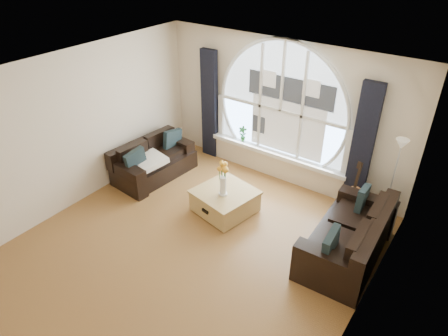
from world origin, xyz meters
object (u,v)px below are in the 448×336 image
at_px(vase_flowers, 223,175).
at_px(potted_plant, 243,134).
at_px(sofa_left, 154,158).
at_px(coffee_chest, 225,200).
at_px(sofa_right, 348,235).
at_px(floor_lamp, 391,184).
at_px(guitar, 356,186).

distance_m(vase_flowers, potted_plant, 1.75).
bearing_deg(sofa_left, coffee_chest, 0.21).
height_order(sofa_left, potted_plant, potted_plant).
height_order(sofa_right, vase_flowers, vase_flowers).
relative_size(sofa_left, sofa_right, 0.87).
height_order(floor_lamp, guitar, floor_lamp).
bearing_deg(vase_flowers, sofa_left, 172.71).
xyz_separation_m(sofa_left, floor_lamp, (4.19, 1.12, 0.40)).
height_order(coffee_chest, potted_plant, potted_plant).
height_order(sofa_right, potted_plant, potted_plant).
xyz_separation_m(sofa_left, guitar, (3.65, 1.15, 0.13)).
height_order(coffee_chest, floor_lamp, floor_lamp).
xyz_separation_m(sofa_left, coffee_chest, (1.82, -0.14, -0.17)).
bearing_deg(sofa_left, sofa_right, 4.93).
bearing_deg(sofa_left, guitar, 22.21).
xyz_separation_m(coffee_chest, potted_plant, (-0.64, 1.52, 0.49)).
relative_size(sofa_left, floor_lamp, 1.01).
relative_size(sofa_left, coffee_chest, 1.74).
bearing_deg(coffee_chest, floor_lamp, 39.13).
bearing_deg(sofa_left, vase_flowers, -2.62).
height_order(floor_lamp, potted_plant, floor_lamp).
bearing_deg(potted_plant, sofa_right, -26.13).
distance_m(sofa_right, vase_flowers, 2.16).
bearing_deg(sofa_right, guitar, 102.62).
relative_size(sofa_left, potted_plant, 4.97).
bearing_deg(floor_lamp, sofa_right, -102.01).
xyz_separation_m(sofa_right, floor_lamp, (0.23, 1.10, 0.40)).
relative_size(vase_flowers, potted_plant, 2.15).
relative_size(sofa_left, guitar, 1.53).
distance_m(floor_lamp, potted_plant, 3.02).
height_order(sofa_right, coffee_chest, sofa_right).
relative_size(sofa_right, potted_plant, 5.68).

